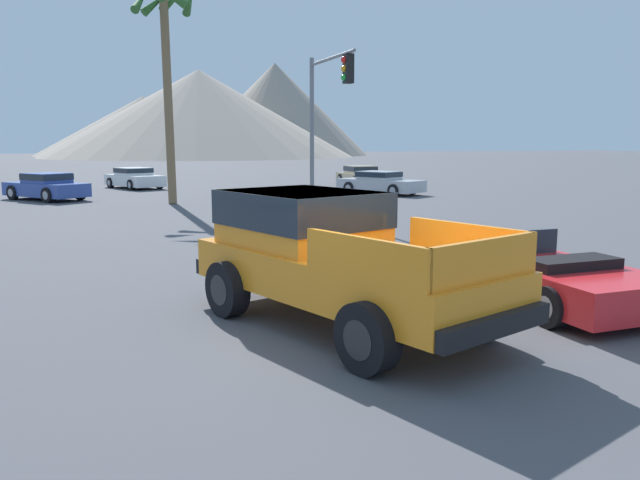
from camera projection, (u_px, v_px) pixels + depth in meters
The scene contains 10 objects.
ground_plane at pixel (356, 335), 8.52m from camera, with size 320.00×320.00×0.00m, color #4C4C51.
orange_pickup_truck at pixel (327, 249), 9.05m from camera, with size 3.48×5.55×1.88m.
red_convertible_car at pixel (538, 275), 10.35m from camera, with size 2.00×4.42×1.10m.
parked_car_silver at pixel (380, 182), 31.80m from camera, with size 3.66×4.72×1.16m.
parked_car_white at pixel (134, 178), 35.78m from camera, with size 3.26×4.52×1.19m.
parked_car_blue at pixel (46, 186), 28.47m from camera, with size 3.92×4.41×1.23m.
parked_car_tan at pixel (361, 175), 39.32m from camera, with size 2.09×4.54×1.16m.
traffic_light_main at pixel (326, 103), 21.41m from camera, with size 0.38×3.94×5.64m.
palm_tree_tall at pixel (165, 40), 25.82m from camera, with size 2.80×2.86×9.20m.
distant_mountain_range at pixel (202, 117), 123.69m from camera, with size 65.92×70.67×18.66m.
Camera 1 is at (-3.33, -7.52, 2.60)m, focal length 35.00 mm.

